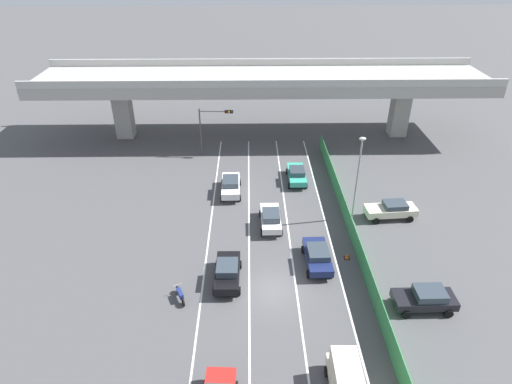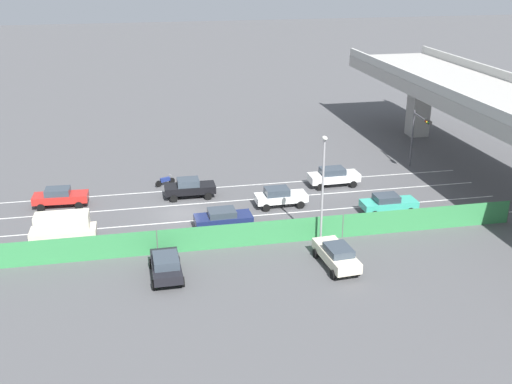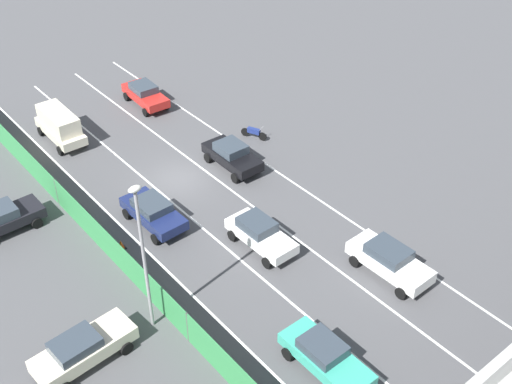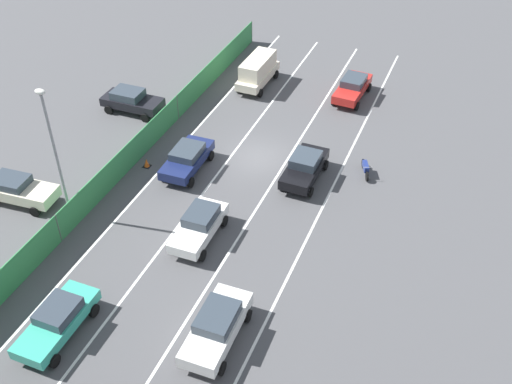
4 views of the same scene
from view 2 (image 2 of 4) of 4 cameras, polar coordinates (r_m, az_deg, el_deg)
ground_plane at (r=51.18m, az=-6.82°, el=-1.93°), size 300.00×300.00×0.00m
lane_line_left_edge at (r=56.52m, az=-2.80°, el=0.48°), size 0.14×44.97×0.01m
lane_line_mid_left at (r=53.29m, az=-2.20°, el=-0.82°), size 0.14×44.97×0.01m
lane_line_mid_right at (r=50.09m, az=-1.52°, el=-2.30°), size 0.14×44.97×0.01m
lane_line_right_edge at (r=46.94m, az=-0.75°, el=-3.97°), size 0.14×44.97×0.01m
green_fence at (r=44.94m, az=-0.31°, el=-3.87°), size 0.10×41.07×1.84m
car_taxi_teal at (r=51.70m, az=12.02°, el=-0.97°), size 1.98×4.54×1.56m
car_sedan_red at (r=54.33m, az=-17.52°, el=-0.39°), size 2.14×4.54×1.61m
car_sedan_black at (r=54.06m, az=-6.11°, el=0.43°), size 2.08×4.37×1.68m
car_sedan_white at (r=51.88m, az=2.21°, el=-0.38°), size 1.99×4.34×1.64m
car_sedan_navy at (r=47.76m, az=-3.05°, el=-2.38°), size 2.15×4.44×1.56m
car_hatchback_white at (r=56.86m, az=7.11°, el=1.47°), size 2.10×4.64×1.70m
car_van_cream at (r=47.47m, az=-17.30°, el=-3.02°), size 2.03×4.73×2.25m
motorcycle at (r=57.23m, az=-8.32°, el=1.03°), size 0.96×1.82×0.93m
parked_sedan_dark at (r=41.12m, az=-8.25°, el=-6.63°), size 4.33×2.09×1.64m
parked_sedan_cream at (r=42.37m, az=7.40°, el=-5.71°), size 4.80×2.23×1.64m
traffic_light at (r=61.49m, az=14.67°, el=5.49°), size 3.98×0.59×5.71m
street_lamp at (r=43.90m, az=6.15°, el=0.97°), size 0.60×0.36×8.18m
traffic_cone at (r=45.82m, az=-1.68°, el=-4.27°), size 0.47×0.47×0.58m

